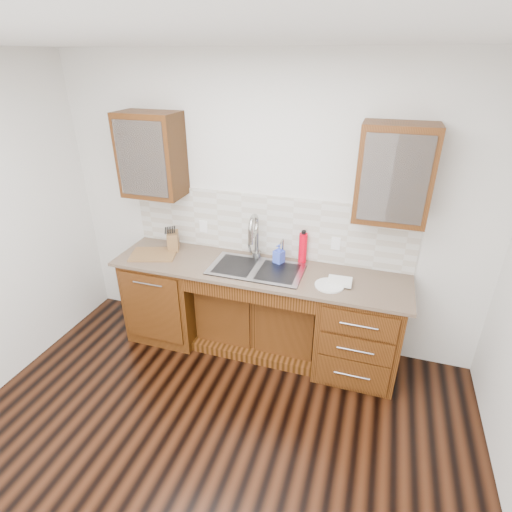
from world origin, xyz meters
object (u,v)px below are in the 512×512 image
(water_bottle, at_px, (303,248))
(cutting_board, at_px, (154,254))
(plate, at_px, (329,285))
(knife_block, at_px, (173,241))
(soap_bottle, at_px, (279,254))

(water_bottle, bearing_deg, cutting_board, -167.68)
(water_bottle, xyz_separation_m, cutting_board, (-1.39, -0.30, -0.13))
(plate, distance_m, knife_block, 1.60)
(soap_bottle, distance_m, knife_block, 1.07)
(soap_bottle, relative_size, cutting_board, 0.45)
(knife_block, bearing_deg, plate, -31.86)
(plate, xyz_separation_m, knife_block, (-1.58, 0.24, 0.08))
(plate, relative_size, cutting_board, 0.58)
(knife_block, height_order, cutting_board, knife_block)
(knife_block, bearing_deg, cutting_board, -148.01)
(plate, height_order, knife_block, knife_block)
(water_bottle, relative_size, knife_block, 1.56)
(soap_bottle, relative_size, plate, 0.77)
(water_bottle, distance_m, knife_block, 1.27)
(plate, bearing_deg, water_bottle, 130.14)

